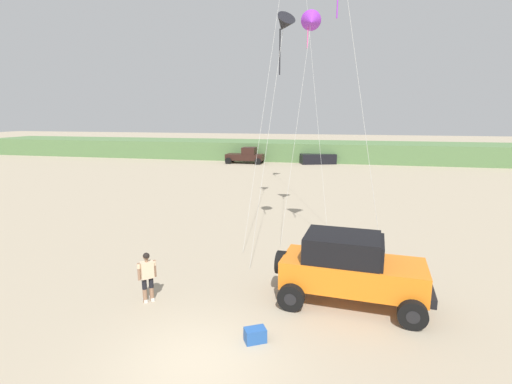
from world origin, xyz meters
The scene contains 9 objects.
ground_plane centered at (0.00, 0.00, 0.00)m, with size 220.00×220.00×0.00m, color tan.
dune_ridge centered at (-3.59, 43.99, 1.17)m, with size 90.00×8.28×2.34m, color #567A47.
jeep centered at (3.69, 3.92, 1.20)m, with size 4.94×2.73×2.26m.
person_watching centered at (-2.67, 2.61, 0.94)m, with size 0.48×0.47×1.67m.
cooler_box centered at (1.21, 1.16, 0.19)m, with size 0.56×0.36×0.38m, color #23519E.
distant_pickup centered at (-8.18, 38.05, 0.94)m, with size 4.62×2.41×1.98m.
distant_sedan centered at (0.55, 39.44, 0.60)m, with size 4.20×1.70×1.20m, color black.
kite_orange_streamer centered at (1.59, 11.79, 10.31)m, with size 1.53×3.61×10.95m.
kite_pink_ribbon centered at (0.77, 8.43, 9.51)m, with size 1.36×3.21×10.05m.
Camera 1 is at (3.24, -7.91, 5.98)m, focal length 26.96 mm.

